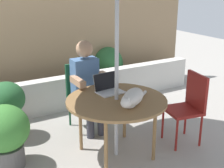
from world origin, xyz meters
The scene contains 12 objects.
ground_plane centered at (0.00, 0.00, 0.00)m, with size 14.00×14.00×0.00m, color gray.
fence_back centered at (0.00, 2.14, 0.90)m, with size 5.41×0.08×1.81m, color #937756.
planter_wall_low centered at (0.00, 1.58, 0.27)m, with size 4.87×0.20×0.53m, color beige.
patio_table centered at (0.00, 0.00, 0.65)m, with size 1.13×1.13×0.70m.
chair_occupied centered at (0.00, 0.91, 0.52)m, with size 0.40×0.40×0.89m.
chair_empty centered at (0.95, -0.17, 0.52)m, with size 0.47×0.47×0.89m.
person_seated centered at (0.00, 0.75, 0.69)m, with size 0.48×0.48×1.23m.
laptop centered at (0.04, 0.27, 0.77)m, with size 0.32×0.27×0.21m.
cat centered at (0.05, -0.24, 0.79)m, with size 0.56×0.42×0.17m.
potted_plant_near_fence centered at (-0.99, 1.08, 0.45)m, with size 0.47×0.47×0.76m.
potted_plant_by_chair centered at (1.02, 1.99, 0.44)m, with size 0.54×0.54×0.82m.
potted_plant_corner centered at (-1.17, 0.39, 0.40)m, with size 0.55×0.55×0.72m.
Camera 1 is at (-1.65, -2.74, 1.98)m, focal length 49.34 mm.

